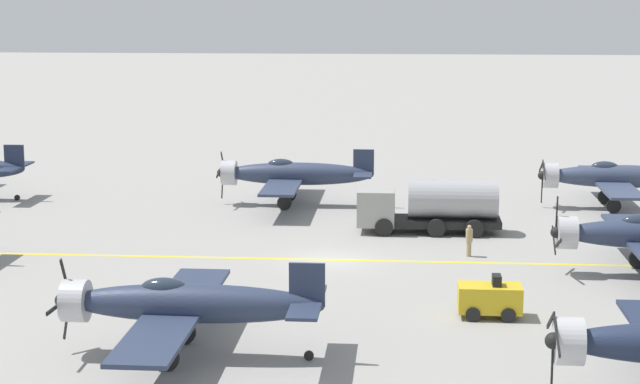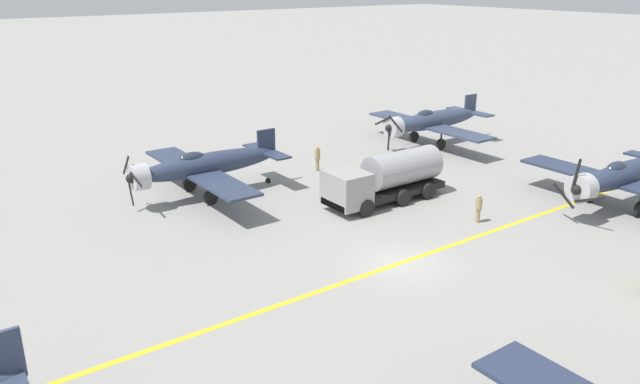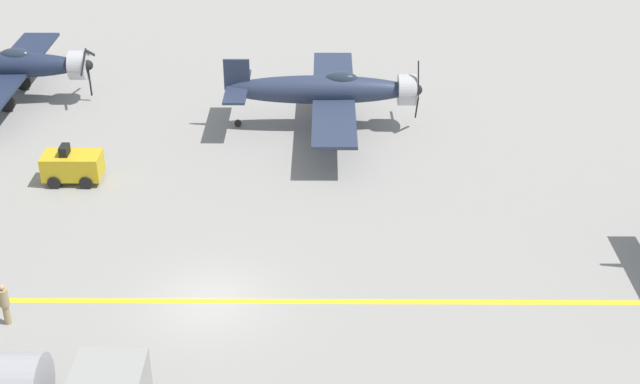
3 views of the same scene
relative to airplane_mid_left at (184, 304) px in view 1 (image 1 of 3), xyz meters
The scene contains 9 objects.
ground_plane 15.86m from the airplane_mid_left, 15.67° to the right, with size 400.00×400.00×0.00m, color gray.
taxiway_stripe 15.86m from the airplane_mid_left, 15.67° to the right, with size 0.30×160.00×0.01m, color yellow.
airplane_mid_left is the anchor object (origin of this frame).
airplane_mid_right 29.26m from the airplane_mid_left, ahead, with size 12.00×9.98×3.65m.
airplane_near_right 36.54m from the airplane_mid_left, 35.20° to the right, with size 12.00×9.98×3.65m.
fuel_tanker 23.92m from the airplane_mid_left, 22.83° to the right, with size 2.68×8.00×2.98m.
tow_tractor 13.02m from the airplane_mid_left, 62.68° to the right, with size 1.57×2.60×1.79m.
ground_crew_walking 19.99m from the airplane_mid_left, 34.33° to the right, with size 0.36×0.36×1.64m.
ground_crew_inspecting 31.14m from the airplane_mid_left, 18.10° to the right, with size 0.39×0.39×1.78m.
Camera 1 is at (-52.14, -3.71, 13.01)m, focal length 60.00 mm.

